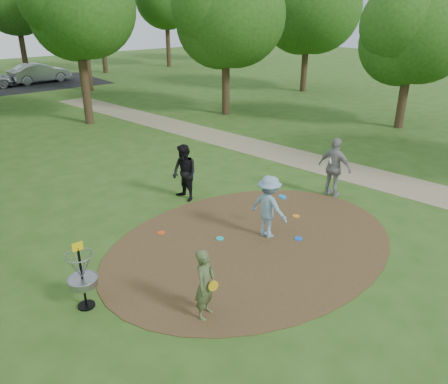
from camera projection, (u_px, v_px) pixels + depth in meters
ground at (253, 244)px, 11.63m from camera, size 100.00×100.00×0.00m
dirt_clearing at (253, 243)px, 11.62m from camera, size 8.40×8.40×0.02m
footpath at (341, 169)px, 16.83m from camera, size 7.55×39.89×0.01m
parking_lot at (10, 86)px, 34.08m from camera, size 14.00×8.00×0.01m
player_observer_with_disc at (205, 284)px, 8.64m from camera, size 0.66×0.58×1.53m
player_throwing_with_disc at (269, 207)px, 11.68m from camera, size 1.08×1.22×1.76m
player_walking_with_disc at (184, 173)px, 13.91m from camera, size 0.72×0.91×1.84m
player_waiting_with_disc at (335, 168)px, 14.16m from camera, size 0.62×1.21×1.98m
disc_ground_cyan at (220, 238)px, 11.82m from camera, size 0.22×0.22×0.02m
disc_ground_blue at (298, 239)px, 11.82m from camera, size 0.22×0.22×0.02m
disc_ground_red at (161, 233)px, 12.12m from camera, size 0.22×0.22×0.02m
car_right at (40, 73)px, 35.24m from camera, size 4.81×2.06×1.54m
disc_ground_orange at (296, 216)px, 13.07m from camera, size 0.22×0.22×0.02m
disc_golf_basket at (81, 271)px, 8.87m from camera, size 0.63×0.63×1.54m
tree_ring at (118, 21)px, 17.74m from camera, size 37.81×45.54×9.23m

